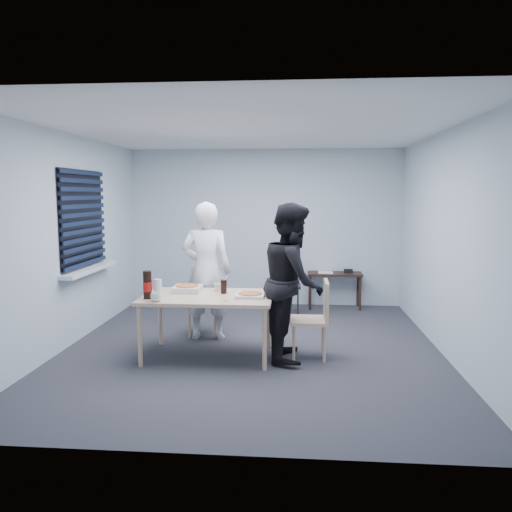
# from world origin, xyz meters

# --- Properties ---
(room) EXTENTS (5.00, 5.00, 5.00)m
(room) POSITION_xyz_m (-2.20, 0.40, 1.44)
(room) COLOR #313036
(room) RESTS_ON ground
(dining_table) EXTENTS (1.47, 0.93, 0.72)m
(dining_table) POSITION_xyz_m (-0.47, -0.33, 0.66)
(dining_table) COLOR beige
(dining_table) RESTS_ON ground
(chair_far) EXTENTS (0.42, 0.42, 0.89)m
(chair_far) POSITION_xyz_m (-0.68, 0.65, 0.51)
(chair_far) COLOR beige
(chair_far) RESTS_ON ground
(chair_right) EXTENTS (0.42, 0.42, 0.89)m
(chair_right) POSITION_xyz_m (0.77, -0.27, 0.51)
(chair_right) COLOR beige
(chair_right) RESTS_ON ground
(person_white) EXTENTS (0.65, 0.42, 1.77)m
(person_white) POSITION_xyz_m (-0.62, 0.39, 0.89)
(person_white) COLOR white
(person_white) RESTS_ON ground
(person_black) EXTENTS (0.47, 0.86, 1.77)m
(person_black) POSITION_xyz_m (0.49, -0.29, 0.89)
(person_black) COLOR black
(person_black) RESTS_ON ground
(side_table) EXTENTS (0.88, 0.39, 0.59)m
(side_table) POSITION_xyz_m (1.16, 2.28, 0.51)
(side_table) COLOR black
(side_table) RESTS_ON ground
(stool) EXTENTS (0.35, 0.35, 0.49)m
(stool) POSITION_xyz_m (0.42, 1.66, 0.38)
(stool) COLOR black
(stool) RESTS_ON ground
(backpack) EXTENTS (0.32, 0.23, 0.44)m
(backpack) POSITION_xyz_m (0.42, 1.65, 0.70)
(backpack) COLOR #585E67
(backpack) RESTS_ON stool
(pizza_box_a) EXTENTS (0.32, 0.32, 0.08)m
(pizza_box_a) POSITION_xyz_m (-0.75, -0.14, 0.75)
(pizza_box_a) COLOR silver
(pizza_box_a) RESTS_ON dining_table
(pizza_box_b) EXTENTS (0.32, 0.32, 0.05)m
(pizza_box_b) POSITION_xyz_m (0.02, -0.37, 0.74)
(pizza_box_b) COLOR silver
(pizza_box_b) RESTS_ON dining_table
(mug_a) EXTENTS (0.17, 0.17, 0.10)m
(mug_a) POSITION_xyz_m (-0.97, -0.69, 0.76)
(mug_a) COLOR white
(mug_a) RESTS_ON dining_table
(mug_b) EXTENTS (0.10, 0.10, 0.09)m
(mug_b) POSITION_xyz_m (-0.40, -0.06, 0.76)
(mug_b) COLOR white
(mug_b) RESTS_ON dining_table
(cola_glass) EXTENTS (0.10, 0.10, 0.16)m
(cola_glass) POSITION_xyz_m (-0.31, -0.20, 0.80)
(cola_glass) COLOR black
(cola_glass) RESTS_ON dining_table
(soda_bottle) EXTENTS (0.10, 0.10, 0.31)m
(soda_bottle) POSITION_xyz_m (-1.10, -0.56, 0.87)
(soda_bottle) COLOR black
(soda_bottle) RESTS_ON dining_table
(plastic_cups) EXTENTS (0.12, 0.12, 0.21)m
(plastic_cups) POSITION_xyz_m (-1.00, -0.53, 0.82)
(plastic_cups) COLOR silver
(plastic_cups) RESTS_ON dining_table
(rubber_band) EXTENTS (0.07, 0.07, 0.00)m
(rubber_band) POSITION_xyz_m (-0.22, -0.62, 0.72)
(rubber_band) COLOR red
(rubber_band) RESTS_ON dining_table
(papers) EXTENTS (0.27, 0.34, 0.01)m
(papers) POSITION_xyz_m (1.01, 2.30, 0.59)
(papers) COLOR white
(papers) RESTS_ON side_table
(black_box) EXTENTS (0.15, 0.12, 0.06)m
(black_box) POSITION_xyz_m (1.38, 2.29, 0.62)
(black_box) COLOR black
(black_box) RESTS_ON side_table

